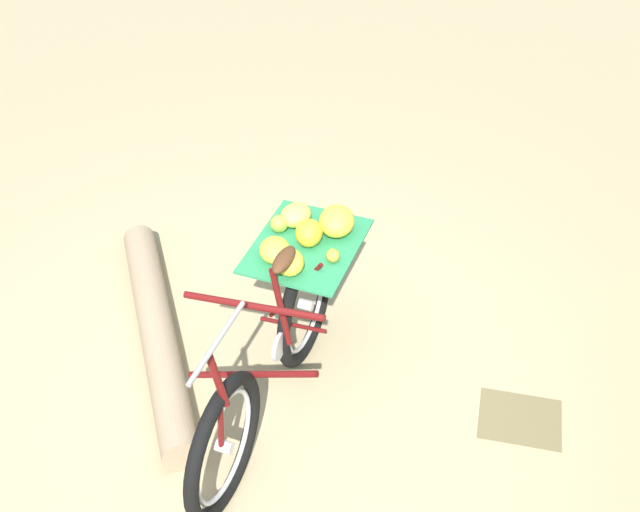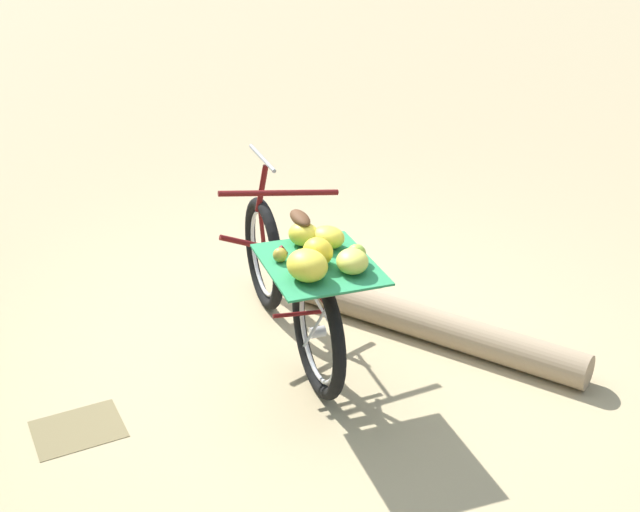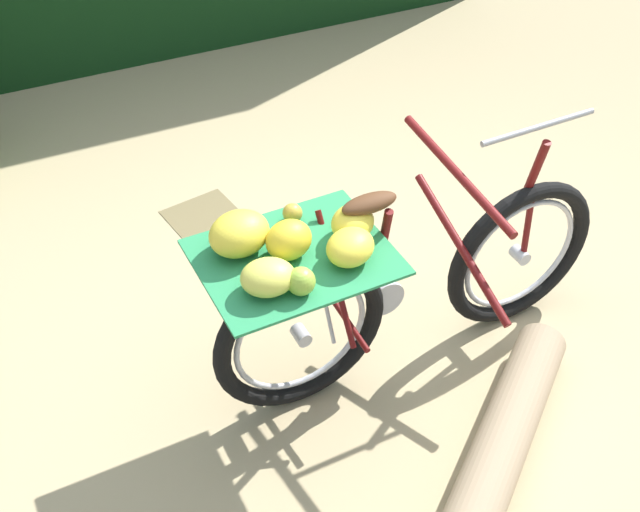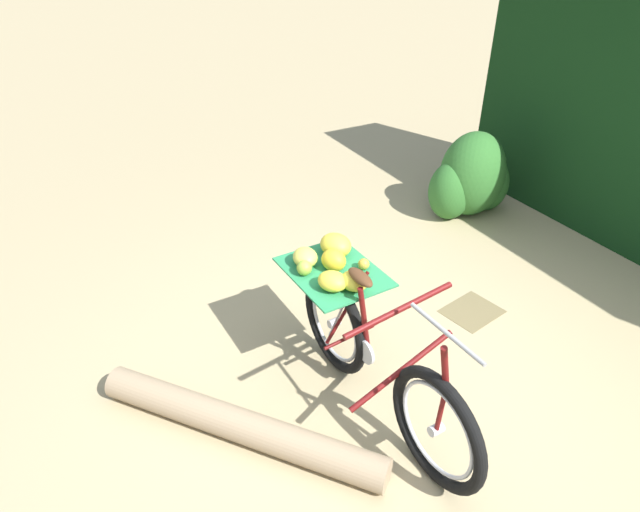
{
  "view_description": "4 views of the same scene",
  "coord_description": "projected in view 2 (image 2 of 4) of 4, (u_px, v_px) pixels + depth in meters",
  "views": [
    {
      "loc": [
        0.7,
        -2.83,
        3.5
      ],
      "look_at": [
        -0.04,
        0.48,
        0.74
      ],
      "focal_mm": 46.27,
      "sensor_mm": 36.0,
      "label": 1
    },
    {
      "loc": [
        1.57,
        3.77,
        2.54
      ],
      "look_at": [
        -0.17,
        0.43,
        0.78
      ],
      "focal_mm": 45.22,
      "sensor_mm": 36.0,
      "label": 2
    },
    {
      "loc": [
        -1.99,
        1.7,
        2.7
      ],
      "look_at": [
        -0.26,
        0.49,
        0.87
      ],
      "focal_mm": 46.54,
      "sensor_mm": 36.0,
      "label": 3
    },
    {
      "loc": [
        -2.01,
        -1.72,
        2.76
      ],
      "look_at": [
        -0.25,
        0.48,
        0.96
      ],
      "focal_mm": 30.78,
      "sensor_mm": 36.0,
      "label": 4
    }
  ],
  "objects": [
    {
      "name": "fallen_log",
      "position": [
        434.0,
        326.0,
        4.86
      ],
      "size": [
        1.08,
        1.74,
        0.2
      ],
      "primitive_type": "cylinder",
      "rotation": [
        0.0,
        1.57,
        -1.07
      ],
      "color": "#9E8466",
      "rests_on": "ground_plane"
    },
    {
      "name": "bicycle",
      "position": [
        295.0,
        279.0,
        4.55
      ],
      "size": [
        0.77,
        1.8,
        1.03
      ],
      "rotation": [
        0.0,
        0.0,
        -1.71
      ],
      "color": "black",
      "rests_on": "ground_plane"
    },
    {
      "name": "ground_plane",
      "position": [
        262.0,
        353.0,
        4.76
      ],
      "size": [
        60.0,
        60.0,
        0.0
      ],
      "primitive_type": "plane",
      "color": "tan"
    },
    {
      "name": "leaf_litter_patch",
      "position": [
        78.0,
        429.0,
        4.1
      ],
      "size": [
        0.44,
        0.36,
        0.01
      ],
      "primitive_type": "cube",
      "color": "olive",
      "rests_on": "ground_plane"
    }
  ]
}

